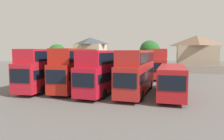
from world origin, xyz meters
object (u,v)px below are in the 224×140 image
object	(u,v)px
bus_4	(137,69)
bus_9	(159,62)
bus_5	(172,79)
house_terrace_centre	(196,53)
bus_1	(49,67)
bus_3	(106,69)
bus_8	(141,67)
bus_7	(123,63)
bus_6	(99,62)
tree_left_of_lot	(150,51)
bus_2	(76,67)
house_terrace_left	(91,53)
tree_behind_wall	(57,53)

from	to	relation	value
bus_4	bus_9	xyz separation A→B (m)	(1.73, 15.28, 0.16)
bus_5	house_terrace_centre	distance (m)	32.98
bus_1	bus_3	world-z (taller)	bus_1
bus_8	house_terrace_centre	size ratio (longest dim) A/B	1.06
bus_7	house_terrace_centre	size ratio (longest dim) A/B	1.15
bus_6	bus_4	bearing A→B (deg)	33.23
bus_8	bus_1	bearing A→B (deg)	-33.55
bus_8	tree_left_of_lot	size ratio (longest dim) A/B	1.37
bus_5	bus_7	world-z (taller)	bus_7
bus_2	bus_8	bearing A→B (deg)	154.24
bus_2	house_terrace_left	xyz separation A→B (m)	(-10.49, 31.86, 1.56)
bus_3	tree_behind_wall	distance (m)	29.36
bus_9	tree_left_of_lot	distance (m)	12.65
bus_5	tree_behind_wall	xyz separation A→B (m)	(-26.95, 22.27, 2.43)
bus_7	house_terrace_centre	xyz separation A→B (m)	(14.89, 17.11, 1.81)
bus_3	bus_1	bearing A→B (deg)	-86.22
bus_1	bus_3	bearing A→B (deg)	87.97
bus_3	tree_behind_wall	size ratio (longest dim) A/B	1.77
bus_9	bus_6	bearing A→B (deg)	-90.79
house_terrace_left	tree_behind_wall	xyz separation A→B (m)	(-4.92, -9.93, -0.15)
bus_3	bus_2	bearing A→B (deg)	-88.19
house_terrace_centre	bus_7	bearing A→B (deg)	-131.02
bus_7	house_terrace_left	world-z (taller)	house_terrace_left
bus_5	bus_1	bearing A→B (deg)	-90.09
bus_6	tree_behind_wall	xyz separation A→B (m)	(-13.21, 7.03, 1.55)
bus_3	bus_4	xyz separation A→B (m)	(3.77, 0.11, 0.00)
bus_6	bus_8	bearing A→B (deg)	88.59
house_terrace_left	bus_4	bearing A→B (deg)	-60.27
bus_1	bus_2	world-z (taller)	bus_2
bus_6	bus_8	xyz separation A→B (m)	(8.35, -0.15, -0.79)
bus_1	house_terrace_left	bearing A→B (deg)	-170.48
tree_left_of_lot	bus_7	bearing A→B (deg)	-106.78
bus_5	house_terrace_centre	xyz separation A→B (m)	(6.10, 32.30, 2.61)
bus_1	bus_3	distance (m)	7.66
bus_8	tree_behind_wall	xyz separation A→B (m)	(-21.56, 7.18, 2.34)
bus_6	tree_left_of_lot	bearing A→B (deg)	144.70
bus_2	tree_behind_wall	xyz separation A→B (m)	(-15.40, 21.94, 1.41)
bus_3	bus_7	bearing A→B (deg)	-172.14
bus_3	bus_4	size ratio (longest dim) A/B	1.03
house_terrace_left	bus_7	bearing A→B (deg)	-52.06
bus_3	bus_6	distance (m)	16.22
bus_8	tree_left_of_lot	world-z (taller)	tree_left_of_lot
bus_1	bus_5	xyz separation A→B (m)	(15.28, -0.17, -1.00)
bus_1	bus_7	bearing A→B (deg)	154.21
bus_1	house_terrace_centre	distance (m)	38.63
bus_3	bus_5	distance (m)	7.67
bus_9	house_terrace_left	xyz separation A→B (m)	(-19.93, 16.58, 1.51)
bus_7	tree_behind_wall	bearing A→B (deg)	-106.58
bus_1	tree_behind_wall	world-z (taller)	tree_behind_wall
bus_3	bus_8	bearing A→B (deg)	174.90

